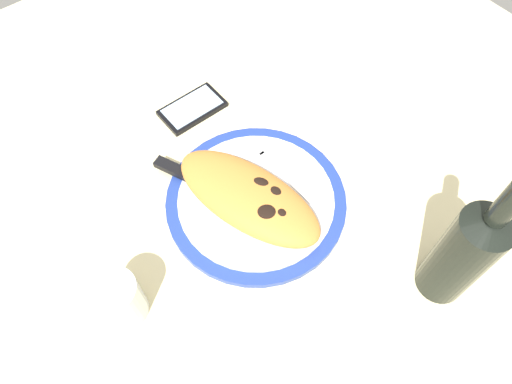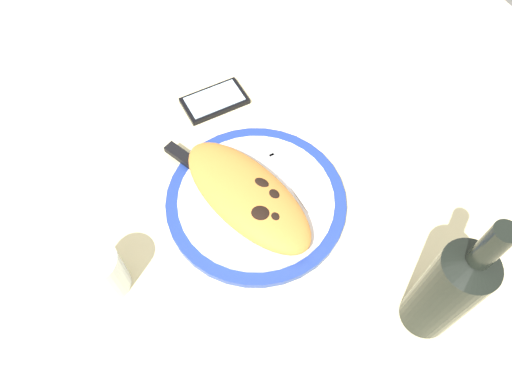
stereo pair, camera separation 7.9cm
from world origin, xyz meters
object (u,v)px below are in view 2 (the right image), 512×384
(calzone, at_px, (248,197))
(fork, at_px, (281,168))
(knife, at_px, (200,169))
(plate, at_px, (256,201))
(wine_bottle, at_px, (449,289))
(water_glass, at_px, (104,274))
(smartphone, at_px, (215,101))

(calzone, xyz_separation_m, fork, (0.04, -0.08, -0.02))
(calzone, xyz_separation_m, knife, (0.10, 0.04, -0.02))
(plate, distance_m, calzone, 0.04)
(plate, xyz_separation_m, fork, (0.03, -0.07, 0.01))
(fork, distance_m, wine_bottle, 0.34)
(calzone, relative_size, knife, 1.37)
(calzone, height_order, water_glass, water_glass)
(knife, height_order, smartphone, knife)
(knife, bearing_deg, smartphone, -33.11)
(water_glass, bearing_deg, calzone, -85.34)
(calzone, bearing_deg, smartphone, -11.32)
(plate, height_order, knife, knife)
(wine_bottle, bearing_deg, fork, 12.19)
(smartphone, bearing_deg, calzone, 168.68)
(plate, bearing_deg, calzone, 103.54)
(fork, xyz_separation_m, water_glass, (-0.06, 0.33, 0.02))
(plate, bearing_deg, water_glass, 95.22)
(calzone, height_order, knife, calzone)
(plate, height_order, water_glass, water_glass)
(fork, distance_m, knife, 0.14)
(plate, height_order, wine_bottle, wine_bottle)
(plate, distance_m, smartphone, 0.24)
(plate, height_order, calzone, calzone)
(plate, relative_size, calzone, 1.05)
(fork, relative_size, wine_bottle, 0.62)
(knife, distance_m, wine_bottle, 0.44)
(smartphone, height_order, water_glass, water_glass)
(calzone, relative_size, fork, 1.68)
(water_glass, bearing_deg, plate, -84.78)
(calzone, height_order, smartphone, calzone)
(plate, distance_m, wine_bottle, 0.33)
(plate, distance_m, water_glass, 0.27)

